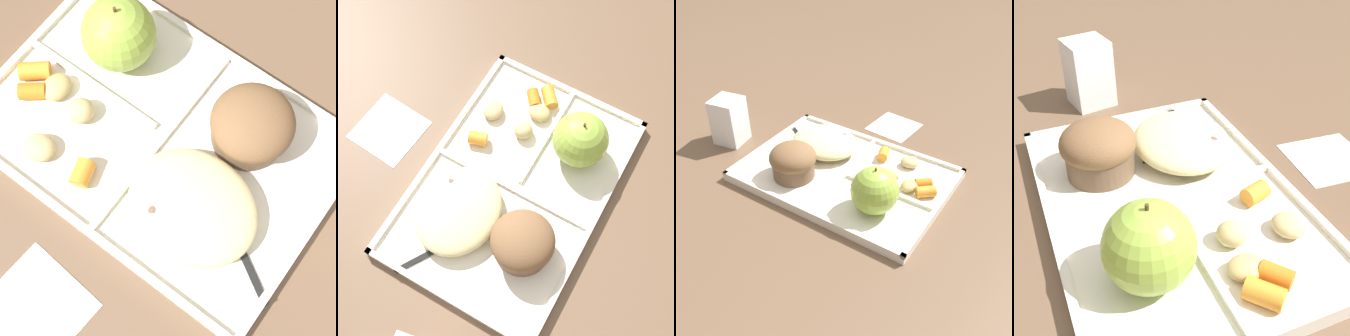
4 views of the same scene
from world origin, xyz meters
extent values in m
plane|color=brown|center=(0.00, 0.00, 0.00)|extent=(6.00, 6.00, 0.00)
cube|color=silver|center=(0.00, 0.00, 0.01)|extent=(0.39, 0.27, 0.01)
cube|color=silver|center=(0.00, -0.13, 0.02)|extent=(0.39, 0.01, 0.01)
cube|color=silver|center=(0.00, 0.13, 0.02)|extent=(0.39, 0.01, 0.01)
cube|color=silver|center=(-0.19, 0.00, 0.02)|extent=(0.01, 0.27, 0.01)
cube|color=silver|center=(0.19, 0.00, 0.02)|extent=(0.01, 0.27, 0.01)
cube|color=silver|center=(0.01, 0.00, 0.02)|extent=(0.01, 0.25, 0.01)
cube|color=silver|center=(-0.10, 0.01, 0.02)|extent=(0.18, 0.01, 0.01)
sphere|color=#93B742|center=(-0.10, 0.06, 0.05)|extent=(0.08, 0.08, 0.08)
cylinder|color=#4C381E|center=(-0.10, 0.06, 0.10)|extent=(0.00, 0.00, 0.01)
cylinder|color=brown|center=(0.08, 0.06, 0.03)|extent=(0.08, 0.08, 0.03)
ellipsoid|color=brown|center=(0.08, 0.06, 0.06)|extent=(0.09, 0.09, 0.05)
cylinder|color=orange|center=(-0.15, -0.04, 0.02)|extent=(0.04, 0.03, 0.02)
cylinder|color=orange|center=(-0.04, -0.09, 0.02)|extent=(0.03, 0.03, 0.02)
cylinder|color=orange|center=(-0.16, -0.02, 0.02)|extent=(0.04, 0.04, 0.02)
ellipsoid|color=tan|center=(-0.09, -0.03, 0.02)|extent=(0.04, 0.04, 0.02)
ellipsoid|color=tan|center=(-0.13, -0.02, 0.02)|extent=(0.03, 0.04, 0.02)
ellipsoid|color=tan|center=(-0.09, -0.09, 0.02)|extent=(0.05, 0.04, 0.02)
ellipsoid|color=beige|center=(0.08, -0.05, 0.03)|extent=(0.14, 0.12, 0.04)
sphere|color=#755B4C|center=(0.06, -0.05, 0.03)|extent=(0.03, 0.03, 0.03)
sphere|color=brown|center=(0.05, -0.07, 0.03)|extent=(0.03, 0.03, 0.03)
cube|color=black|center=(0.16, -0.06, 0.01)|extent=(0.09, 0.06, 0.00)
cube|color=black|center=(0.10, -0.02, 0.01)|extent=(0.04, 0.03, 0.00)
cylinder|color=black|center=(0.09, 0.00, 0.01)|extent=(0.02, 0.01, 0.00)
cylinder|color=black|center=(0.08, -0.01, 0.01)|extent=(0.02, 0.01, 0.00)
cylinder|color=black|center=(0.08, -0.02, 0.01)|extent=(0.02, 0.01, 0.00)
cube|color=white|center=(0.01, -0.23, 0.00)|extent=(0.11, 0.11, 0.00)
camera|label=1|loc=(0.13, -0.16, 0.55)|focal=54.96mm
camera|label=2|loc=(0.26, 0.13, 0.73)|focal=54.40mm
camera|label=3|loc=(-0.36, 0.56, 0.52)|focal=45.58mm
camera|label=4|loc=(-0.36, 0.14, 0.34)|focal=48.17mm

